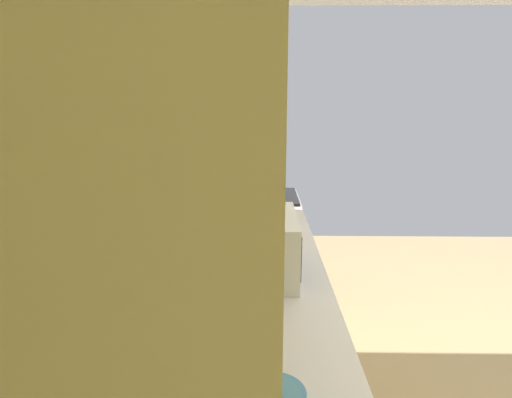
% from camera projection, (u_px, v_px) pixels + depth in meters
% --- Properties ---
extents(wall_back, '(4.33, 0.12, 2.61)m').
position_uv_depth(wall_back, '(186.00, 197.00, 1.91)').
color(wall_back, '#EBD386').
rests_on(wall_back, ground_plane).
extents(upper_cabinets, '(2.61, 0.31, 0.64)m').
position_uv_depth(upper_cabinets, '(222.00, 93.00, 1.42)').
color(upper_cabinets, beige).
extents(oven_range, '(0.69, 0.64, 1.10)m').
position_uv_depth(oven_range, '(264.00, 245.00, 3.72)').
color(oven_range, '#B7BABF').
rests_on(oven_range, ground_plane).
extents(microwave, '(0.53, 0.37, 0.30)m').
position_uv_depth(microwave, '(259.00, 244.00, 1.97)').
color(microwave, white).
rests_on(microwave, counter_run).
extents(kettle, '(0.18, 0.13, 0.15)m').
position_uv_depth(kettle, '(268.00, 217.00, 2.75)').
color(kettle, black).
rests_on(kettle, counter_run).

